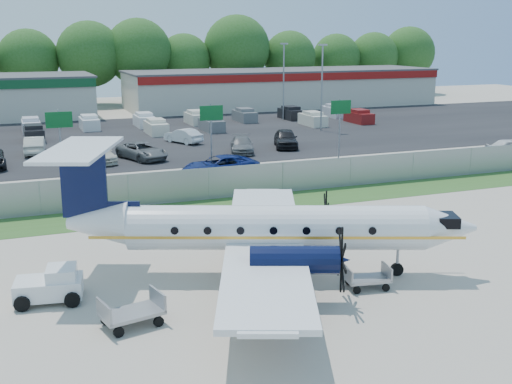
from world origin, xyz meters
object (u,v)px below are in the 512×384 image
object	(u,v)px
aircraft	(267,228)
baggage_cart_far	(367,278)
pushback_tug	(52,285)
baggage_cart_near	(132,312)

from	to	relation	value
aircraft	baggage_cart_far	size ratio (longest dim) A/B	9.39
pushback_tug	baggage_cart_far	distance (m)	12.40
pushback_tug	baggage_cart_near	size ratio (longest dim) A/B	1.16
pushback_tug	baggage_cart_near	distance (m)	4.11
aircraft	pushback_tug	world-z (taller)	aircraft
aircraft	baggage_cart_near	world-z (taller)	aircraft
baggage_cart_near	baggage_cart_far	bearing A→B (deg)	0.00
baggage_cart_near	pushback_tug	bearing A→B (deg)	126.35
baggage_cart_far	baggage_cart_near	bearing A→B (deg)	-180.00
aircraft	baggage_cart_far	xyz separation A→B (m)	(3.24, -2.79, -1.70)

